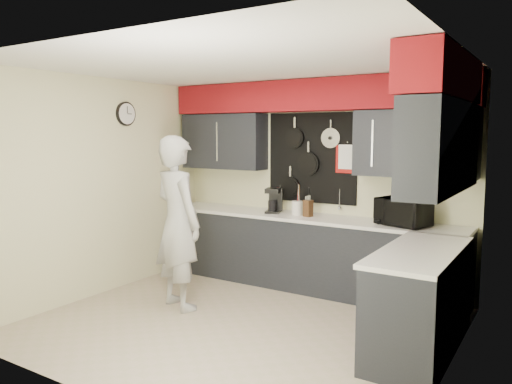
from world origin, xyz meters
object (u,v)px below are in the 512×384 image
Objects in this scene: knife_block at (308,208)px; coffee_maker at (274,200)px; microwave at (403,212)px; utensil_crock at (297,208)px; person at (178,223)px.

coffee_maker reaches higher than knife_block.
microwave is 1.70× the size of coffee_maker.
knife_block is 0.18m from utensil_crock.
microwave reaches higher than knife_block.
knife_block reaches higher than utensil_crock.
person reaches higher than knife_block.
microwave is 3.09× the size of utensil_crock.
coffee_maker is 0.17× the size of person.
utensil_crock is 0.34m from coffee_maker.
person is at bearing -111.75° from knife_block.
knife_block is 0.51m from coffee_maker.
microwave is 2.50m from person.
knife_block is 0.11× the size of person.
microwave is 2.67× the size of knife_block.
person is at bearing -130.22° from microwave.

